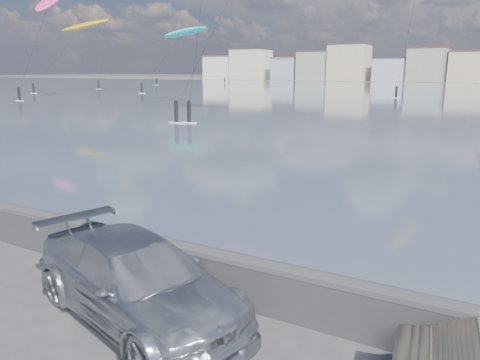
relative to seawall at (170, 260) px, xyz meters
The scene contains 7 objects.
ground 2.76m from the seawall, 90.00° to the right, with size 700.00×700.00×0.00m, color #333335.
bay_water 88.80m from the seawall, 90.00° to the left, with size 500.00×177.00×0.00m, color #3A4656.
seawall is the anchor object (origin of this frame).
car_silver 1.40m from the seawall, 77.56° to the right, with size 2.13×5.24×1.52m, color #B1B3B8.
kitesurfer_10 74.61m from the seawall, 142.13° to the left, with size 6.70×12.52×17.31m.
kitesurfer_11 95.70m from the seawall, 125.73° to the left, with size 8.38×18.51×14.18m.
kitesurfer_16 95.81m from the seawall, 137.98° to the left, with size 11.23×13.97×15.08m.
Camera 1 is at (5.92, -4.69, 4.57)m, focal length 35.00 mm.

